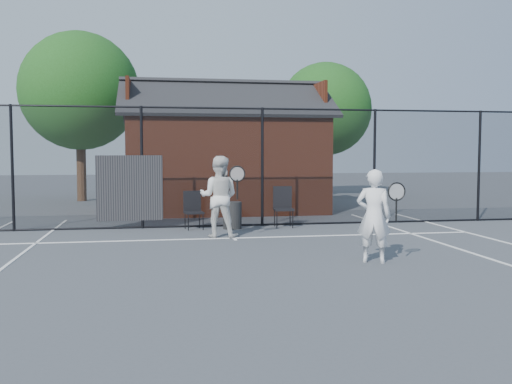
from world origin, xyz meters
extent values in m
plane|color=#464B50|center=(0.00, 0.00, 0.00)|extent=(80.00, 80.00, 0.00)
cube|color=white|center=(0.00, 3.00, 0.01)|extent=(11.00, 0.06, 0.01)
cube|color=white|center=(0.00, 2.85, 0.01)|extent=(0.06, 0.30, 0.01)
cylinder|color=black|center=(-5.00, 5.00, 1.50)|extent=(0.07, 0.07, 3.00)
cylinder|color=black|center=(-2.00, 5.00, 1.50)|extent=(0.07, 0.07, 3.00)
cylinder|color=black|center=(1.00, 5.00, 1.50)|extent=(0.07, 0.07, 3.00)
cylinder|color=black|center=(4.00, 5.00, 1.50)|extent=(0.07, 0.07, 3.00)
cylinder|color=black|center=(7.00, 5.00, 1.50)|extent=(0.07, 0.07, 3.00)
cylinder|color=black|center=(0.00, 5.00, 2.97)|extent=(22.00, 0.04, 0.04)
cylinder|color=black|center=(0.00, 5.00, 0.03)|extent=(22.00, 0.04, 0.04)
cube|color=black|center=(0.00, 5.00, 1.50)|extent=(22.00, 3.00, 0.01)
cube|color=black|center=(-2.30, 4.98, 1.00)|extent=(1.60, 0.04, 1.60)
cube|color=maroon|center=(0.50, 9.00, 1.50)|extent=(6.00, 4.00, 3.00)
cube|color=black|center=(0.50, 8.00, 3.53)|extent=(6.50, 2.36, 1.32)
cube|color=black|center=(0.50, 10.00, 3.53)|extent=(6.50, 2.36, 1.32)
cube|color=maroon|center=(-2.45, 9.00, 3.53)|extent=(0.10, 2.80, 1.06)
cube|color=maroon|center=(3.45, 9.00, 3.53)|extent=(0.10, 2.80, 1.06)
cylinder|color=#372316|center=(-4.50, 13.50, 1.26)|extent=(0.36, 0.36, 2.52)
sphere|color=#194212|center=(-4.50, 13.50, 4.20)|extent=(4.48, 4.48, 4.48)
cylinder|color=#372316|center=(5.50, 14.50, 1.12)|extent=(0.36, 0.36, 2.23)
sphere|color=#194212|center=(5.50, 14.50, 3.72)|extent=(3.97, 3.97, 3.97)
imported|color=white|center=(1.98, -0.10, 0.79)|extent=(0.68, 0.58, 1.59)
torus|color=black|center=(2.24, -0.42, 1.23)|extent=(0.31, 0.03, 0.31)
cylinder|color=black|center=(2.24, -0.42, 0.93)|extent=(0.03, 0.03, 0.38)
imported|color=white|center=(-0.30, 3.25, 0.90)|extent=(1.03, 0.91, 1.80)
torus|color=black|center=(0.06, 2.89, 1.41)|extent=(0.35, 0.03, 0.35)
cylinder|color=black|center=(0.06, 2.89, 1.08)|extent=(0.03, 0.03, 0.43)
cube|color=black|center=(-0.76, 4.60, 0.45)|extent=(0.51, 0.52, 0.91)
cube|color=black|center=(1.47, 4.60, 0.50)|extent=(0.51, 0.53, 0.99)
cylinder|color=black|center=(0.17, 4.54, 0.33)|extent=(0.48, 0.48, 0.66)
camera|label=1|loc=(-1.64, -9.22, 1.87)|focal=40.00mm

